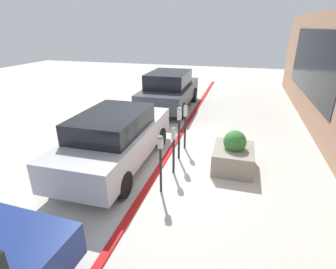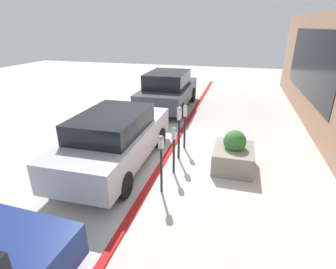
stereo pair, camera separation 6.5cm
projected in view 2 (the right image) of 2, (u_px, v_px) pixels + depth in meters
name	position (u px, v px, depth m)	size (l,w,h in m)	color
ground_plane	(165.00, 164.00, 7.35)	(40.00, 40.00, 0.00)	beige
curb_strip	(162.00, 163.00, 7.36)	(24.50, 0.16, 0.04)	red
parking_meter_nearest	(161.00, 153.00, 5.76)	(0.16, 0.13, 1.42)	#232326
parking_meter_second	(174.00, 142.00, 6.61)	(0.16, 0.13, 1.28)	#232326
parking_meter_middle	(179.00, 124.00, 7.29)	(0.18, 0.15, 1.56)	#232326
parking_meter_fourth	(185.00, 120.00, 7.99)	(0.15, 0.13, 1.42)	#232326
planter_box	(233.00, 155.00, 7.03)	(1.30, 1.05, 1.08)	gray
parked_car_middle	(116.00, 138.00, 7.06)	(4.53, 1.82, 1.54)	#B7B7BC
parked_car_rear	(168.00, 90.00, 12.10)	(4.66, 1.99, 1.71)	#383D47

